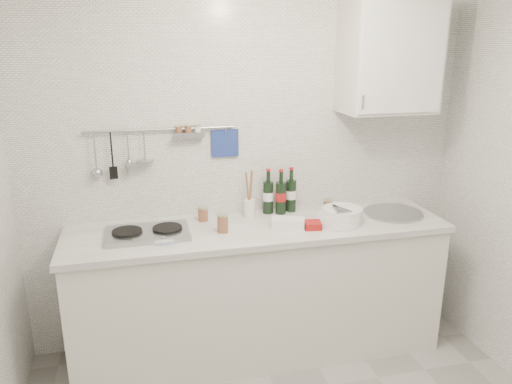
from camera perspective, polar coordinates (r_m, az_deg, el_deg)
back_wall at (r=3.39m, az=-0.90°, el=3.12°), size 3.00×0.02×2.50m
counter at (r=3.41m, az=0.42°, el=-11.50°), size 2.44×0.64×0.96m
wall_rail at (r=3.24m, az=-11.16°, el=5.34°), size 0.98×0.09×0.34m
wall_cabinet at (r=3.44m, az=15.03°, el=14.58°), size 0.60×0.38×0.70m
plate_stack_hob at (r=3.08m, az=-10.65°, el=-4.85°), size 0.27×0.26×0.02m
plate_stack_sink at (r=3.29m, az=9.60°, el=-2.71°), size 0.31×0.30×0.10m
wine_bottles at (r=3.41m, az=2.77°, el=0.13°), size 0.24×0.10×0.31m
butter_dish at (r=3.17m, az=3.69°, el=-3.56°), size 0.23×0.16×0.06m
strawberry_punnet at (r=3.18m, az=6.47°, el=-3.77°), size 0.12×0.12×0.04m
utensil_crock at (r=3.34m, az=-0.76°, el=-1.58°), size 0.08×0.08×0.33m
jar_a at (r=3.30m, az=-6.08°, el=-2.50°), size 0.07×0.07×0.09m
jar_b at (r=3.51m, az=8.23°, el=-1.55°), size 0.06×0.06×0.07m
jar_c at (r=3.49m, az=8.20°, el=-1.51°), size 0.06×0.06×0.09m
jar_d at (r=3.09m, az=-3.83°, el=-3.57°), size 0.07×0.07×0.12m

